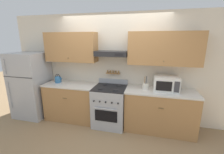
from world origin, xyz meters
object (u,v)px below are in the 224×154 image
at_px(refrigerator, 31,85).
at_px(microwave, 166,84).
at_px(stove_range, 110,106).
at_px(utensil_crock, 146,86).
at_px(tea_kettle, 58,79).

xyz_separation_m(refrigerator, microwave, (3.29, 0.11, 0.24)).
xyz_separation_m(stove_range, utensil_crock, (0.78, 0.07, 0.52)).
xyz_separation_m(tea_kettle, microwave, (2.55, 0.02, 0.06)).
height_order(stove_range, refrigerator, refrigerator).
height_order(microwave, utensil_crock, microwave).
bearing_deg(utensil_crock, stove_range, -175.20).
xyz_separation_m(stove_range, microwave, (1.20, 0.08, 0.60)).
bearing_deg(utensil_crock, tea_kettle, -180.00).
xyz_separation_m(stove_range, tea_kettle, (-1.35, 0.07, 0.54)).
relative_size(stove_range, microwave, 2.04).
height_order(tea_kettle, microwave, microwave).
bearing_deg(tea_kettle, stove_range, -2.77).
height_order(stove_range, tea_kettle, tea_kettle).
bearing_deg(microwave, utensil_crock, -177.56).
bearing_deg(tea_kettle, utensil_crock, 0.00).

